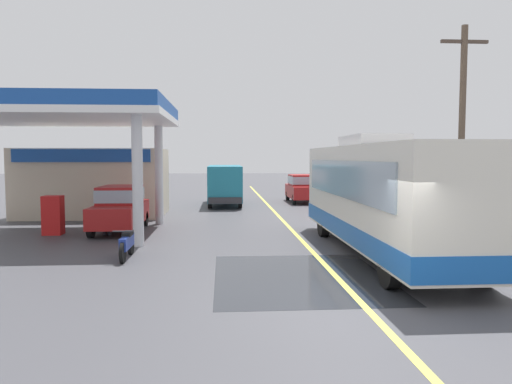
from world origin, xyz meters
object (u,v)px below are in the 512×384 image
at_px(minibus_opposing_lane, 225,181).
at_px(pedestrian_near_pump, 107,211).
at_px(car_at_pump, 120,206).
at_px(car_trailing_behind_bus, 302,187).
at_px(coach_bus_main, 382,198).
at_px(motorcycle_parked_forecourt, 127,244).

relative_size(minibus_opposing_lane, pedestrian_near_pump, 3.69).
xyz_separation_m(car_at_pump, pedestrian_near_pump, (-0.31, -0.92, -0.08)).
distance_m(car_at_pump, car_trailing_behind_bus, 15.09).
bearing_deg(car_trailing_behind_bus, pedestrian_near_pump, -127.11).
height_order(pedestrian_near_pump, car_trailing_behind_bus, car_trailing_behind_bus).
xyz_separation_m(coach_bus_main, pedestrian_near_pump, (-9.32, 4.22, -0.79)).
bearing_deg(car_at_pump, minibus_opposing_lane, 67.83).
height_order(car_at_pump, pedestrian_near_pump, car_at_pump).
distance_m(coach_bus_main, pedestrian_near_pump, 10.26).
height_order(motorcycle_parked_forecourt, car_trailing_behind_bus, car_trailing_behind_bus).
relative_size(motorcycle_parked_forecourt, car_trailing_behind_bus, 0.43).
xyz_separation_m(car_at_pump, minibus_opposing_lane, (4.25, 10.44, 0.46)).
xyz_separation_m(minibus_opposing_lane, motorcycle_parked_forecourt, (-2.95, -15.82, -1.03)).
bearing_deg(minibus_opposing_lane, car_trailing_behind_bus, 15.46).
distance_m(car_at_pump, pedestrian_near_pump, 0.97).
distance_m(coach_bus_main, motorcycle_parked_forecourt, 7.81).
bearing_deg(coach_bus_main, pedestrian_near_pump, 155.62).
bearing_deg(motorcycle_parked_forecourt, pedestrian_near_pump, 109.96).
bearing_deg(motorcycle_parked_forecourt, minibus_opposing_lane, 79.44).
height_order(minibus_opposing_lane, pedestrian_near_pump, minibus_opposing_lane).
bearing_deg(coach_bus_main, motorcycle_parked_forecourt, -178.23).
relative_size(car_at_pump, car_trailing_behind_bus, 1.00).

